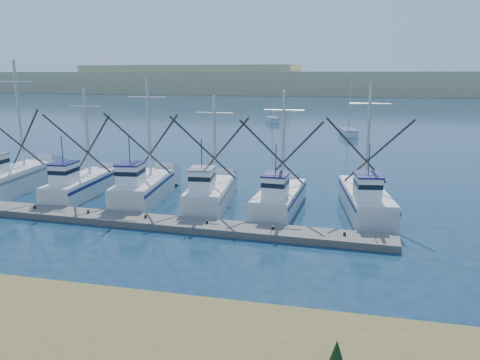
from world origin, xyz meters
name	(u,v)px	position (x,y,z in m)	size (l,w,h in m)	color
ground	(218,279)	(0.00, 0.00, 0.00)	(500.00, 500.00, 0.00)	#0D243C
floating_dock	(146,221)	(-6.52, 6.58, 0.20)	(29.86, 1.99, 0.40)	#68635D
dune_ridge	(340,83)	(0.00, 210.00, 5.00)	(360.00, 60.00, 10.00)	tan
trawler_fleet	(171,190)	(-6.76, 11.55, 0.98)	(30.17, 8.98, 10.13)	silver
sailboat_near	(348,133)	(5.32, 52.80, 0.49)	(2.87, 5.93, 8.10)	silver
sailboat_far	(272,120)	(-9.00, 69.77, 0.50)	(3.45, 5.44, 8.10)	silver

